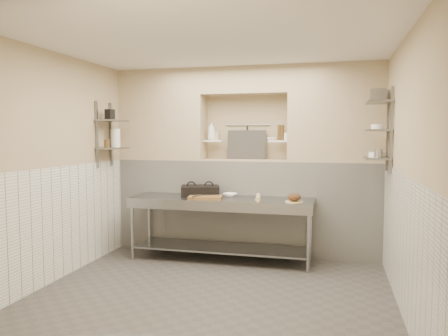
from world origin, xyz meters
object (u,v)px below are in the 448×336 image
(prep_table, at_px, (221,216))
(bowl_alcove, at_px, (272,139))
(panini_press, at_px, (200,191))
(mixing_bowl, at_px, (230,195))
(cutting_board, at_px, (205,197))
(jug_left, at_px, (116,138))
(rolling_pin, at_px, (258,197))
(bread_loaf, at_px, (294,197))
(bottle_soap, at_px, (212,131))

(prep_table, relative_size, bowl_alcove, 18.28)
(panini_press, height_order, mixing_bowl, panini_press)
(cutting_board, height_order, jug_left, jug_left)
(bowl_alcove, bearing_deg, rolling_pin, -99.44)
(cutting_board, xyz_separation_m, mixing_bowl, (0.29, 0.29, 0.00))
(bread_loaf, distance_m, bowl_alcove, 1.11)
(bottle_soap, xyz_separation_m, bowl_alcove, (0.93, 0.02, -0.12))
(mixing_bowl, relative_size, bottle_soap, 0.71)
(bowl_alcove, bearing_deg, bread_loaf, -59.85)
(panini_press, xyz_separation_m, jug_left, (-1.25, -0.18, 0.77))
(prep_table, height_order, cutting_board, cutting_board)
(panini_press, distance_m, bottle_soap, 0.97)
(rolling_pin, xyz_separation_m, jug_left, (-2.15, 0.00, 0.82))
(prep_table, distance_m, jug_left, 1.95)
(rolling_pin, bearing_deg, bread_loaf, -10.97)
(bottle_soap, relative_size, jug_left, 1.05)
(prep_table, xyz_separation_m, panini_press, (-0.35, 0.14, 0.33))
(cutting_board, distance_m, bottle_soap, 1.14)
(cutting_board, xyz_separation_m, rolling_pin, (0.73, 0.08, 0.01))
(bread_loaf, distance_m, jug_left, 2.76)
(panini_press, bearing_deg, prep_table, -38.63)
(rolling_pin, relative_size, bottle_soap, 1.52)
(panini_press, xyz_separation_m, mixing_bowl, (0.44, 0.04, -0.05))
(mixing_bowl, distance_m, bottle_soap, 1.07)
(prep_table, xyz_separation_m, cutting_board, (-0.19, -0.12, 0.28))
(mixing_bowl, bearing_deg, panini_press, -175.38)
(bowl_alcove, bearing_deg, jug_left, -165.24)
(rolling_pin, bearing_deg, jug_left, 179.93)
(jug_left, bearing_deg, panini_press, 8.00)
(rolling_pin, bearing_deg, panini_press, 168.65)
(bread_loaf, height_order, bowl_alcove, bowl_alcove)
(rolling_pin, relative_size, bread_loaf, 2.41)
(prep_table, bearing_deg, rolling_pin, -4.59)
(rolling_pin, distance_m, bottle_soap, 1.36)
(prep_table, distance_m, rolling_pin, 0.62)
(bread_loaf, relative_size, jug_left, 0.66)
(cutting_board, xyz_separation_m, bottle_soap, (-0.09, 0.65, 0.93))
(cutting_board, xyz_separation_m, jug_left, (-1.41, 0.08, 0.83))
(rolling_pin, xyz_separation_m, bread_loaf, (0.50, -0.10, 0.03))
(cutting_board, height_order, mixing_bowl, mixing_bowl)
(bottle_soap, bearing_deg, bread_loaf, -26.78)
(mixing_bowl, xyz_separation_m, bottle_soap, (-0.38, 0.36, 0.93))
(panini_press, height_order, bread_loaf, panini_press)
(bread_loaf, height_order, bottle_soap, bottle_soap)
(jug_left, bearing_deg, rolling_pin, -0.07)
(mixing_bowl, relative_size, bowl_alcove, 1.42)
(rolling_pin, xyz_separation_m, bowl_alcove, (0.10, 0.59, 0.80))
(cutting_board, bearing_deg, panini_press, 121.63)
(rolling_pin, height_order, bottle_soap, bottle_soap)
(mixing_bowl, distance_m, bowl_alcove, 1.05)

